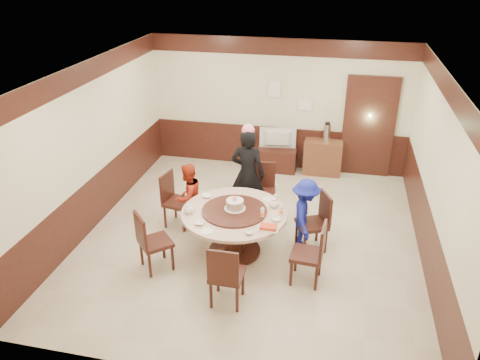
% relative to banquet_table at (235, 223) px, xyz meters
% --- Properties ---
extents(room, '(6.00, 6.04, 2.84)m').
position_rel_banquet_table_xyz_m(room, '(0.18, 0.53, 0.55)').
color(room, beige).
rests_on(room, ground).
extents(banquet_table, '(1.65, 1.65, 0.78)m').
position_rel_banquet_table_xyz_m(banquet_table, '(0.00, 0.00, 0.00)').
color(banquet_table, '#361611').
rests_on(banquet_table, ground).
extents(chair_0, '(0.59, 0.59, 0.97)m').
position_rel_banquet_table_xyz_m(chair_0, '(1.20, 0.38, -0.23)').
color(chair_0, '#361611').
rests_on(chair_0, ground).
extents(chair_1, '(0.51, 0.52, 0.97)m').
position_rel_banquet_table_xyz_m(chair_1, '(0.24, 1.27, -0.23)').
color(chair_1, '#361611').
rests_on(chair_1, ground).
extents(chair_2, '(0.52, 0.51, 0.97)m').
position_rel_banquet_table_xyz_m(chair_2, '(-1.16, 0.61, -0.23)').
color(chair_2, '#361611').
rests_on(chair_2, ground).
extents(chair_3, '(0.62, 0.62, 0.97)m').
position_rel_banquet_table_xyz_m(chair_3, '(-1.08, -0.66, -0.23)').
color(chair_3, '#361611').
rests_on(chair_3, ground).
extents(chair_4, '(0.44, 0.45, 0.97)m').
position_rel_banquet_table_xyz_m(chair_4, '(0.16, -1.19, -0.23)').
color(chair_4, '#361611').
rests_on(chair_4, ground).
extents(chair_5, '(0.48, 0.47, 0.97)m').
position_rel_banquet_table_xyz_m(chair_5, '(1.20, -0.48, -0.23)').
color(chair_5, '#361611').
rests_on(chair_5, ground).
extents(person_standing, '(0.65, 0.46, 1.67)m').
position_rel_banquet_table_xyz_m(person_standing, '(-0.03, 1.18, 0.30)').
color(person_standing, black).
rests_on(person_standing, ground).
extents(person_red, '(0.66, 0.72, 1.19)m').
position_rel_banquet_table_xyz_m(person_red, '(-0.95, 0.59, 0.06)').
color(person_red, '#AE2B17').
rests_on(person_red, ground).
extents(person_blue, '(0.54, 0.83, 1.21)m').
position_rel_banquet_table_xyz_m(person_blue, '(1.06, 0.37, 0.07)').
color(person_blue, navy).
rests_on(person_blue, ground).
extents(birthday_cake, '(0.33, 0.33, 0.22)m').
position_rel_banquet_table_xyz_m(birthday_cake, '(-0.00, 0.04, 0.32)').
color(birthday_cake, white).
rests_on(birthday_cake, banquet_table).
extents(teapot_left, '(0.17, 0.15, 0.13)m').
position_rel_banquet_table_xyz_m(teapot_left, '(-0.67, -0.19, 0.28)').
color(teapot_left, white).
rests_on(teapot_left, banquet_table).
extents(teapot_right, '(0.17, 0.15, 0.13)m').
position_rel_banquet_table_xyz_m(teapot_right, '(0.57, 0.27, 0.28)').
color(teapot_right, white).
rests_on(teapot_right, banquet_table).
extents(bowl_0, '(0.16, 0.16, 0.04)m').
position_rel_banquet_table_xyz_m(bowl_0, '(-0.54, 0.36, 0.24)').
color(bowl_0, white).
rests_on(bowl_0, banquet_table).
extents(bowl_1, '(0.13, 0.13, 0.04)m').
position_rel_banquet_table_xyz_m(bowl_1, '(0.35, -0.57, 0.24)').
color(bowl_1, white).
rests_on(bowl_1, banquet_table).
extents(bowl_2, '(0.15, 0.15, 0.04)m').
position_rel_banquet_table_xyz_m(bowl_2, '(-0.42, -0.47, 0.23)').
color(bowl_2, white).
rests_on(bowl_2, banquet_table).
extents(bowl_3, '(0.14, 0.14, 0.04)m').
position_rel_banquet_table_xyz_m(bowl_3, '(0.67, -0.14, 0.24)').
color(bowl_3, white).
rests_on(bowl_3, banquet_table).
extents(saucer_near, '(0.18, 0.18, 0.01)m').
position_rel_banquet_table_xyz_m(saucer_near, '(-0.25, -0.65, 0.22)').
color(saucer_near, white).
rests_on(saucer_near, banquet_table).
extents(saucer_far, '(0.18, 0.18, 0.01)m').
position_rel_banquet_table_xyz_m(saucer_far, '(0.45, 0.50, 0.22)').
color(saucer_far, white).
rests_on(saucer_far, banquet_table).
extents(shrimp_platter, '(0.30, 0.20, 0.06)m').
position_rel_banquet_table_xyz_m(shrimp_platter, '(0.59, -0.40, 0.24)').
color(shrimp_platter, white).
rests_on(shrimp_platter, banquet_table).
extents(bottle_0, '(0.06, 0.06, 0.16)m').
position_rel_banquet_table_xyz_m(bottle_0, '(0.45, -0.10, 0.30)').
color(bottle_0, white).
rests_on(bottle_0, banquet_table).
extents(bottle_1, '(0.06, 0.06, 0.16)m').
position_rel_banquet_table_xyz_m(bottle_1, '(0.72, 0.03, 0.30)').
color(bottle_1, white).
rests_on(bottle_1, banquet_table).
extents(bottle_2, '(0.06, 0.06, 0.16)m').
position_rel_banquet_table_xyz_m(bottle_2, '(0.58, 0.37, 0.30)').
color(bottle_2, white).
rests_on(bottle_2, banquet_table).
extents(tv_stand, '(0.85, 0.45, 0.50)m').
position_rel_banquet_table_xyz_m(tv_stand, '(0.20, 3.26, -0.28)').
color(tv_stand, '#361611').
rests_on(tv_stand, ground).
extents(television, '(0.79, 0.19, 0.45)m').
position_rel_banquet_table_xyz_m(television, '(0.20, 3.26, 0.19)').
color(television, gray).
rests_on(television, tv_stand).
extents(side_cabinet, '(0.80, 0.40, 0.75)m').
position_rel_banquet_table_xyz_m(side_cabinet, '(1.19, 3.29, -0.16)').
color(side_cabinet, brown).
rests_on(side_cabinet, ground).
extents(thermos, '(0.15, 0.15, 0.38)m').
position_rel_banquet_table_xyz_m(thermos, '(1.23, 3.29, 0.41)').
color(thermos, silver).
rests_on(thermos, side_cabinet).
extents(notice_left, '(0.25, 0.00, 0.35)m').
position_rel_banquet_table_xyz_m(notice_left, '(0.07, 3.47, 1.22)').
color(notice_left, white).
rests_on(notice_left, room).
extents(notice_right, '(0.30, 0.00, 0.22)m').
position_rel_banquet_table_xyz_m(notice_right, '(0.72, 3.47, 0.92)').
color(notice_right, white).
rests_on(notice_right, room).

